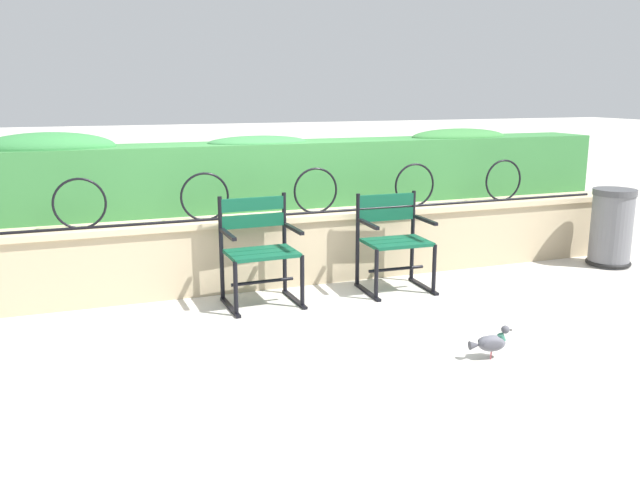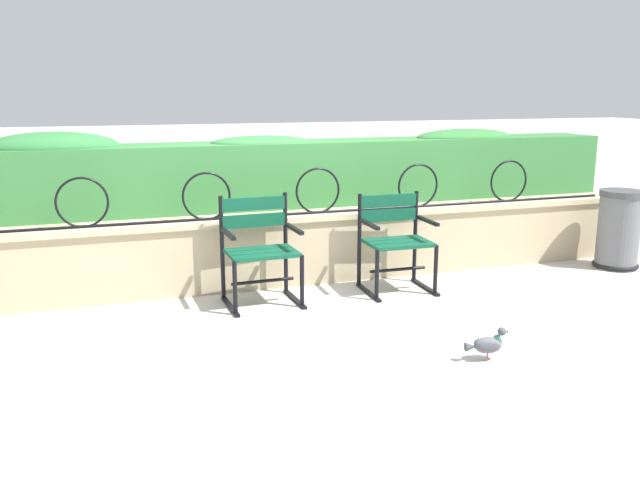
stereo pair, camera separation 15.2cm
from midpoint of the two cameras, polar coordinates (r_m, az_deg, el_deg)
The scene contains 8 objects.
ground_plane at distance 5.46m, azimuth 1.15°, elevation -5.86°, with size 60.00×60.00×0.00m, color #BCB7AD.
stone_wall at distance 6.12m, azimuth -1.47°, elevation -0.63°, with size 7.10×0.41×0.64m.
iron_arch_fence at distance 5.89m, azimuth -3.67°, elevation 3.73°, with size 6.56×0.02×0.42m.
hedge_row at distance 6.44m, azimuth -3.18°, elevation 5.97°, with size 6.96×0.59×0.75m.
park_chair_left at distance 5.52m, azimuth -4.42°, elevation -0.62°, with size 0.61×0.54×0.89m.
park_chair_right at distance 5.91m, azimuth 7.16°, elevation 0.11°, with size 0.60×0.54×0.85m.
pigeon_near_chairs at distance 4.57m, azimuth 15.07°, elevation -8.62°, with size 0.29×0.13×0.22m.
trash_bin at distance 7.27m, azimuth 24.74°, elevation 0.70°, with size 0.44×0.44×0.78m.
Camera 2 is at (-1.70, -4.89, 1.74)m, focal length 37.37 mm.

